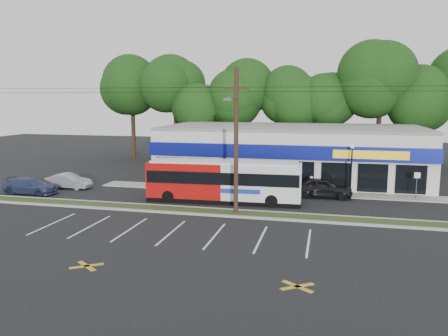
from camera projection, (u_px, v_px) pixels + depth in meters
ground at (190, 215)px, 30.05m from camera, size 120.00×120.00×0.00m
grass_strip at (195, 211)px, 31.00m from camera, size 40.00×1.60×0.12m
curb_south at (191, 214)px, 30.18m from camera, size 40.00×0.25×0.14m
curb_north at (198, 208)px, 31.81m from camera, size 40.00×0.25×0.14m
sidewalk at (278, 192)px, 37.54m from camera, size 32.00×2.20×0.10m
strip_mall at (291, 152)px, 43.67m from camera, size 25.00×12.55×5.30m
utility_pole at (233, 137)px, 29.45m from camera, size 50.00×2.77×10.00m
lamp_post at (352, 164)px, 35.57m from camera, size 0.30×0.30×4.25m
sign_post at (417, 181)px, 34.38m from camera, size 0.45×0.10×2.23m
tree_line at (287, 95)px, 52.80m from camera, size 46.76×6.76×11.83m
metrobus at (224, 180)px, 33.81m from camera, size 12.03×3.05×3.21m
car_dark at (322, 188)px, 35.45m from camera, size 4.81×2.00×1.63m
car_silver at (69, 181)px, 39.05m from camera, size 4.06×1.47×1.33m
car_blue at (31, 186)px, 36.80m from camera, size 4.67×1.93×1.35m
pedestrian_a at (311, 186)px, 36.30m from camera, size 0.61×0.41×1.61m
pedestrian_b at (279, 184)px, 36.84m from camera, size 0.89×0.77×1.58m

